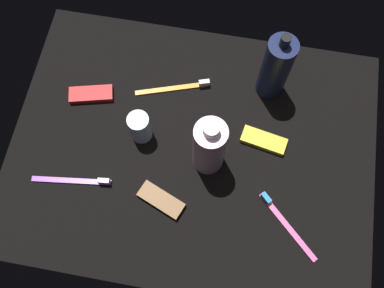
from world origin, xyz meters
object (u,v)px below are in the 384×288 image
(lotion_bottle, at_px, (276,68))
(snack_bar_brown, at_px, (161,200))
(toothbrush_pink, at_px, (284,222))
(snack_bar_yellow, at_px, (264,141))
(deodorant_stick, at_px, (140,127))
(snack_bar_red, at_px, (91,94))
(toothbrush_orange, at_px, (177,87))
(bodywash_bottle, at_px, (209,147))
(toothbrush_purple, at_px, (76,181))

(lotion_bottle, relative_size, snack_bar_brown, 2.05)
(toothbrush_pink, height_order, snack_bar_yellow, toothbrush_pink)
(lotion_bottle, height_order, deodorant_stick, lotion_bottle)
(snack_bar_brown, bearing_deg, lotion_bottle, 79.90)
(deodorant_stick, xyz_separation_m, snack_bar_red, (-0.14, 0.08, -0.04))
(toothbrush_orange, height_order, snack_bar_red, toothbrush_orange)
(toothbrush_orange, bearing_deg, snack_bar_yellow, -24.07)
(snack_bar_red, bearing_deg, deodorant_stick, -42.64)
(deodorant_stick, xyz_separation_m, toothbrush_orange, (0.06, 0.13, -0.04))
(lotion_bottle, height_order, toothbrush_pink, lotion_bottle)
(bodywash_bottle, height_order, snack_bar_red, bodywash_bottle)
(bodywash_bottle, relative_size, toothbrush_purple, 1.09)
(toothbrush_purple, height_order, toothbrush_orange, same)
(lotion_bottle, bearing_deg, bodywash_bottle, -118.86)
(deodorant_stick, height_order, toothbrush_orange, deodorant_stick)
(lotion_bottle, distance_m, deodorant_stick, 0.33)
(deodorant_stick, height_order, toothbrush_purple, deodorant_stick)
(deodorant_stick, relative_size, toothbrush_orange, 0.49)
(toothbrush_orange, distance_m, snack_bar_red, 0.21)
(bodywash_bottle, bearing_deg, deodorant_stick, 167.59)
(deodorant_stick, height_order, snack_bar_brown, deodorant_stick)
(deodorant_stick, bearing_deg, toothbrush_orange, 66.49)
(toothbrush_purple, xyz_separation_m, snack_bar_red, (-0.02, 0.21, 0.00))
(snack_bar_yellow, distance_m, snack_bar_brown, 0.27)
(lotion_bottle, height_order, snack_bar_yellow, lotion_bottle)
(toothbrush_orange, xyz_separation_m, snack_bar_red, (-0.20, -0.06, 0.00))
(lotion_bottle, relative_size, bodywash_bottle, 1.09)
(toothbrush_pink, relative_size, snack_bar_yellow, 1.34)
(lotion_bottle, relative_size, toothbrush_pink, 1.53)
(deodorant_stick, bearing_deg, lotion_bottle, 31.99)
(toothbrush_purple, bearing_deg, toothbrush_orange, 56.67)
(bodywash_bottle, distance_m, toothbrush_pink, 0.23)
(snack_bar_brown, bearing_deg, deodorant_stick, 139.44)
(bodywash_bottle, bearing_deg, toothbrush_purple, -160.21)
(toothbrush_pink, distance_m, snack_bar_brown, 0.27)
(deodorant_stick, height_order, toothbrush_pink, deodorant_stick)
(lotion_bottle, xyz_separation_m, toothbrush_purple, (-0.40, -0.31, -0.09))
(bodywash_bottle, bearing_deg, toothbrush_orange, 122.13)
(lotion_bottle, xyz_separation_m, deodorant_stick, (-0.28, -0.17, -0.05))
(deodorant_stick, bearing_deg, toothbrush_purple, -131.07)
(lotion_bottle, bearing_deg, deodorant_stick, -148.01)
(deodorant_stick, relative_size, toothbrush_purple, 0.47)
(toothbrush_orange, distance_m, snack_bar_brown, 0.28)
(toothbrush_pink, bearing_deg, toothbrush_purple, 178.79)
(lotion_bottle, bearing_deg, snack_bar_brown, -122.07)
(snack_bar_yellow, bearing_deg, toothbrush_purple, -146.70)
(bodywash_bottle, distance_m, snack_bar_red, 0.33)
(snack_bar_yellow, relative_size, snack_bar_brown, 1.00)
(toothbrush_purple, bearing_deg, deodorant_stick, 48.93)
(snack_bar_brown, bearing_deg, toothbrush_purple, -161.03)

